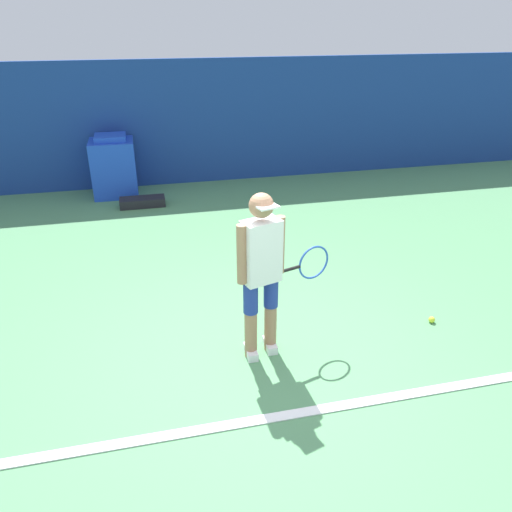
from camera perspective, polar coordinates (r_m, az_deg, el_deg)
ground_plane at (r=4.78m, az=0.81°, el=-12.92°), size 24.00×24.00×0.00m
back_wall at (r=9.82m, az=-7.86°, el=14.81°), size 24.00×0.10×2.29m
court_baseline at (r=4.33m, az=2.87°, el=-17.83°), size 21.60×0.10×0.01m
tennis_player at (r=4.53m, az=0.76°, el=-1.55°), size 0.97×0.42×1.64m
tennis_ball at (r=5.74m, az=19.44°, el=-6.87°), size 0.07×0.07×0.07m
covered_chair at (r=9.47m, az=-15.94°, el=9.80°), size 0.77×0.73×1.10m
equipment_bag at (r=8.88m, az=-12.84°, el=6.05°), size 0.77×0.32×0.15m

